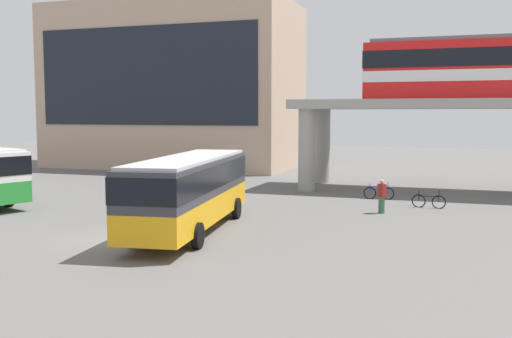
{
  "coord_description": "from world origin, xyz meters",
  "views": [
    {
      "loc": [
        12.97,
        -20.56,
        5.1
      ],
      "look_at": [
        3.05,
        8.46,
        2.2
      ],
      "focal_mm": 41.87,
      "sensor_mm": 36.0,
      "label": 1
    }
  ],
  "objects": [
    {
      "name": "bicycle_black",
      "position": [
        11.5,
        12.45,
        0.36
      ],
      "size": [
        1.79,
        0.24,
        1.04
      ],
      "color": "black",
      "rests_on": "ground_plane"
    },
    {
      "name": "ground_plane",
      "position": [
        0.0,
        10.0,
        0.0
      ],
      "size": [
        120.0,
        120.0,
        0.0
      ],
      "primitive_type": "plane",
      "color": "#605E5B"
    },
    {
      "name": "station_building",
      "position": [
        -12.74,
        30.77,
        7.51
      ],
      "size": [
        22.79,
        11.42,
        15.02
      ],
      "color": "tan",
      "rests_on": "ground_plane"
    },
    {
      "name": "pedestrian_waiting_near_stop",
      "position": [
        9.31,
        9.9,
        0.81
      ],
      "size": [
        0.47,
        0.45,
        1.73
      ],
      "color": "#33663F",
      "rests_on": "ground_plane"
    },
    {
      "name": "bicycle_blue",
      "position": [
        8.54,
        14.9,
        0.36
      ],
      "size": [
        1.79,
        0.17,
        1.04
      ],
      "color": "black",
      "rests_on": "ground_plane"
    },
    {
      "name": "bus_main",
      "position": [
        2.1,
        2.46,
        1.99
      ],
      "size": [
        4.04,
        11.29,
        3.22
      ],
      "color": "orange",
      "rests_on": "ground_plane"
    }
  ]
}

